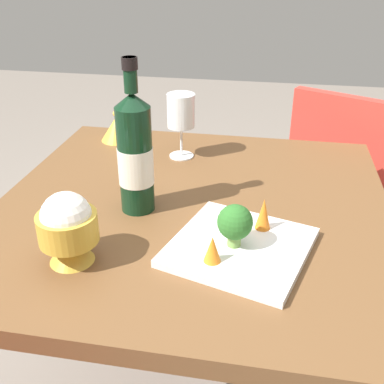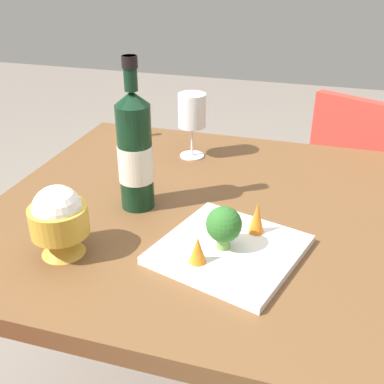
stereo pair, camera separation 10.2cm
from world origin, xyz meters
name	(u,v)px [view 1 (the left image)]	position (x,y,z in m)	size (l,w,h in m)	color
dining_table	(192,235)	(0.00, 0.00, 0.66)	(0.90, 0.90, 0.74)	brown
chair_by_wall	(349,180)	(-0.64, 0.45, 0.53)	(0.54, 0.54, 0.85)	red
wine_bottle	(135,154)	(0.04, -0.12, 0.88)	(0.08, 0.08, 0.34)	black
wine_glass	(181,112)	(-0.26, -0.08, 0.87)	(0.08, 0.08, 0.18)	white
rice_bowl	(68,227)	(0.26, -0.18, 0.82)	(0.11, 0.11, 0.14)	gold
rice_bowl_lid	(117,128)	(-0.35, -0.29, 0.78)	(0.10, 0.10, 0.09)	gold
serving_plate	(240,247)	(0.17, 0.12, 0.75)	(0.31, 0.31, 0.02)	white
broccoli_floret	(235,223)	(0.17, 0.11, 0.81)	(0.07, 0.07, 0.09)	#729E4C
carrot_garnish_left	(263,214)	(0.10, 0.16, 0.79)	(0.03, 0.03, 0.07)	orange
carrot_garnish_right	(212,249)	(0.23, 0.08, 0.78)	(0.03, 0.03, 0.05)	orange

